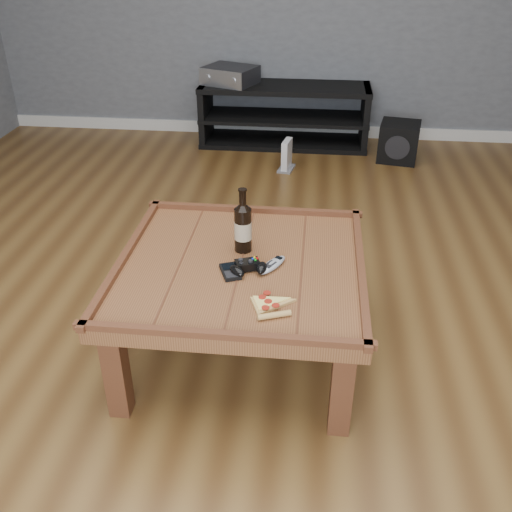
# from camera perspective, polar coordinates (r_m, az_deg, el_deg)

# --- Properties ---
(ground) EXTENTS (6.00, 6.00, 0.00)m
(ground) POSITION_cam_1_polar(r_m,az_deg,el_deg) (2.60, -1.38, -9.28)
(ground) COLOR #4C3015
(ground) RESTS_ON ground
(baseboard) EXTENTS (5.00, 0.02, 0.10)m
(baseboard) POSITION_cam_1_polar(r_m,az_deg,el_deg) (5.23, 2.96, 12.53)
(baseboard) COLOR silver
(baseboard) RESTS_ON ground
(coffee_table) EXTENTS (1.03, 1.03, 0.48)m
(coffee_table) POSITION_cam_1_polar(r_m,az_deg,el_deg) (2.37, -1.49, -1.99)
(coffee_table) COLOR #5B331A
(coffee_table) RESTS_ON ground
(media_console) EXTENTS (1.40, 0.45, 0.50)m
(media_console) POSITION_cam_1_polar(r_m,az_deg,el_deg) (4.94, 2.83, 13.84)
(media_console) COLOR black
(media_console) RESTS_ON ground
(beer_bottle) EXTENTS (0.07, 0.07, 0.28)m
(beer_bottle) POSITION_cam_1_polar(r_m,az_deg,el_deg) (2.38, -1.31, 2.99)
(beer_bottle) COLOR black
(beer_bottle) RESTS_ON coffee_table
(game_controller) EXTENTS (0.16, 0.14, 0.05)m
(game_controller) POSITION_cam_1_polar(r_m,az_deg,el_deg) (2.27, -0.75, -1.14)
(game_controller) COLOR black
(game_controller) RESTS_ON coffee_table
(pizza_slice) EXTENTS (0.20, 0.25, 0.02)m
(pizza_slice) POSITION_cam_1_polar(r_m,az_deg,el_deg) (2.08, 1.30, -4.92)
(pizza_slice) COLOR tan
(pizza_slice) RESTS_ON coffee_table
(smartphone) EXTENTS (0.11, 0.14, 0.02)m
(smartphone) POSITION_cam_1_polar(r_m,az_deg,el_deg) (2.27, -2.59, -1.56)
(smartphone) COLOR black
(smartphone) RESTS_ON coffee_table
(remote_control) EXTENTS (0.13, 0.18, 0.02)m
(remote_control) POSITION_cam_1_polar(r_m,az_deg,el_deg) (2.30, 1.62, -0.89)
(remote_control) COLOR #9DA3AA
(remote_control) RESTS_ON coffee_table
(av_receiver) EXTENTS (0.49, 0.45, 0.14)m
(av_receiver) POSITION_cam_1_polar(r_m,az_deg,el_deg) (4.90, -2.61, 17.61)
(av_receiver) COLOR black
(av_receiver) RESTS_ON media_console
(subwoofer) EXTENTS (0.35, 0.35, 0.30)m
(subwoofer) POSITION_cam_1_polar(r_m,az_deg,el_deg) (4.75, 14.09, 11.04)
(subwoofer) COLOR black
(subwoofer) RESTS_ON ground
(game_console) EXTENTS (0.14, 0.20, 0.23)m
(game_console) POSITION_cam_1_polar(r_m,az_deg,el_deg) (4.43, 3.08, 9.92)
(game_console) COLOR gray
(game_console) RESTS_ON ground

